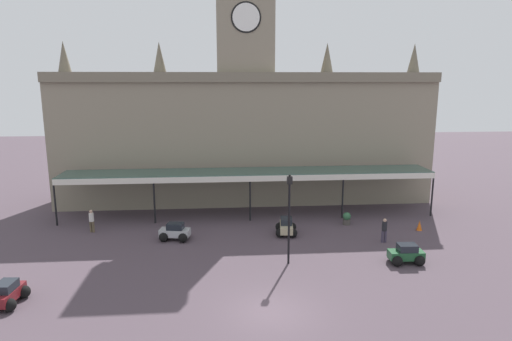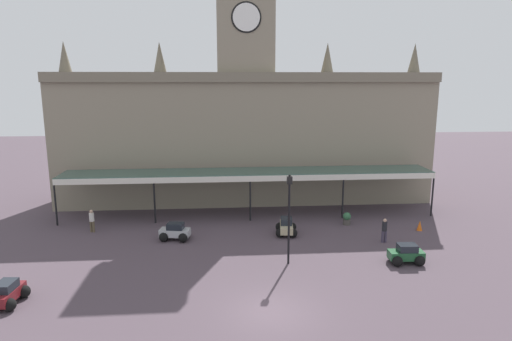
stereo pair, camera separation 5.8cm
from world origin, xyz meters
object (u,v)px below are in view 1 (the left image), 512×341
at_px(pedestrian_near_entrance, 92,220).
at_px(pedestrian_beside_cars, 384,229).
at_px(car_beige_sedan, 286,227).
at_px(car_maroon_sedan, 7,295).
at_px(planter_near_kerb, 347,218).
at_px(car_silver_sedan, 175,233).
at_px(victorian_lamppost, 289,210).
at_px(traffic_cone, 419,225).
at_px(car_green_sedan, 406,255).

bearing_deg(pedestrian_near_entrance, pedestrian_beside_cars, -10.29).
distance_m(car_beige_sedan, pedestrian_near_entrance, 14.03).
xyz_separation_m(car_maroon_sedan, pedestrian_beside_cars, (21.50, 6.76, 0.41)).
distance_m(car_maroon_sedan, pedestrian_beside_cars, 22.54).
xyz_separation_m(car_maroon_sedan, planter_near_kerb, (20.03, 10.61, -0.01)).
distance_m(car_silver_sedan, victorian_lamppost, 8.99).
bearing_deg(car_silver_sedan, pedestrian_beside_cars, -6.55).
distance_m(pedestrian_near_entrance, victorian_lamppost, 15.09).
distance_m(car_silver_sedan, traffic_cone, 17.67).
bearing_deg(pedestrian_near_entrance, traffic_cone, -3.72).
bearing_deg(victorian_lamppost, traffic_cone, 25.99).
bearing_deg(traffic_cone, car_silver_sedan, -178.34).
relative_size(pedestrian_beside_cars, traffic_cone, 2.28).
bearing_deg(car_green_sedan, victorian_lamppost, 175.70).
height_order(car_silver_sedan, pedestrian_beside_cars, pedestrian_beside_cars).
height_order(car_beige_sedan, planter_near_kerb, car_beige_sedan).
bearing_deg(car_green_sedan, planter_near_kerb, 101.63).
relative_size(car_beige_sedan, car_green_sedan, 1.02).
bearing_deg(car_green_sedan, traffic_cone, 58.68).
height_order(pedestrian_near_entrance, traffic_cone, pedestrian_near_entrance).
distance_m(car_green_sedan, victorian_lamppost, 7.63).
height_order(car_green_sedan, pedestrian_beside_cars, pedestrian_beside_cars).
bearing_deg(pedestrian_beside_cars, car_green_sedan, -89.21).
bearing_deg(victorian_lamppost, car_silver_sedan, 147.32).
relative_size(victorian_lamppost, planter_near_kerb, 5.71).
bearing_deg(planter_near_kerb, victorian_lamppost, -129.06).
distance_m(car_beige_sedan, pedestrian_beside_cars, 6.73).
distance_m(car_maroon_sedan, traffic_cone, 26.52).
height_order(car_maroon_sedan, pedestrian_near_entrance, pedestrian_near_entrance).
bearing_deg(car_maroon_sedan, pedestrian_beside_cars, 17.45).
distance_m(pedestrian_near_entrance, traffic_cone, 23.86).
height_order(car_silver_sedan, planter_near_kerb, car_silver_sedan).
xyz_separation_m(pedestrian_near_entrance, planter_near_kerb, (18.85, 0.17, -0.42)).
distance_m(car_green_sedan, car_silver_sedan, 15.13).
distance_m(car_green_sedan, planter_near_kerb, 7.51).
distance_m(car_green_sedan, pedestrian_beside_cars, 3.53).
xyz_separation_m(car_beige_sedan, pedestrian_near_entrance, (-13.94, 1.57, 0.41)).
distance_m(car_beige_sedan, traffic_cone, 9.86).
xyz_separation_m(car_beige_sedan, traffic_cone, (9.86, 0.03, -0.14)).
height_order(car_beige_sedan, car_green_sedan, same).
distance_m(car_maroon_sedan, victorian_lamppost, 15.25).
xyz_separation_m(car_maroon_sedan, traffic_cone, (24.98, 8.90, -0.14)).
bearing_deg(car_green_sedan, car_beige_sedan, 138.86).
distance_m(car_beige_sedan, planter_near_kerb, 5.21).
distance_m(car_green_sedan, traffic_cone, 6.61).
height_order(car_silver_sedan, pedestrian_near_entrance, pedestrian_near_entrance).
bearing_deg(pedestrian_beside_cars, planter_near_kerb, 110.84).
distance_m(car_silver_sedan, pedestrian_beside_cars, 14.28).
xyz_separation_m(car_green_sedan, planter_near_kerb, (-1.51, 7.36, -0.01)).
distance_m(pedestrian_near_entrance, planter_near_kerb, 18.86).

